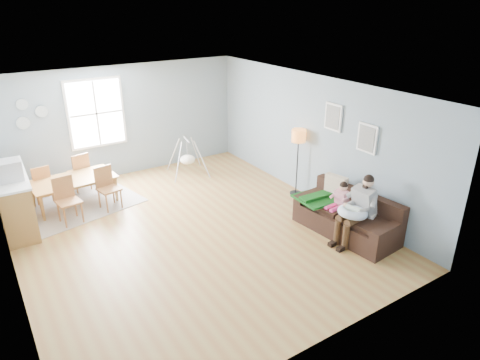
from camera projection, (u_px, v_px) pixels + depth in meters
room at (183, 107)px, 7.26m from camera, size 8.40×9.40×3.90m
window at (96, 113)px, 9.94m from camera, size 1.32×0.08×1.62m
pictures at (350, 127)px, 8.16m from camera, size 0.05×1.34×0.74m
wall_plates at (29, 114)px, 9.17m from camera, size 0.67×0.02×0.66m
sofa at (348, 219)px, 8.08m from camera, size 1.02×2.04×0.80m
green_throw at (320, 197)px, 8.42m from camera, size 0.93×0.76×0.04m
beige_pillow at (336, 186)px, 8.40m from camera, size 0.22×0.47×0.45m
father at (358, 207)px, 7.65m from camera, size 0.88×0.41×1.26m
nursing_pillow at (353, 212)px, 7.58m from camera, size 0.66×0.65×0.22m
infant at (351, 208)px, 7.58m from camera, size 0.19×0.35×0.13m
toddler at (339, 198)px, 8.02m from camera, size 0.49×0.26×0.76m
floor_lamp at (299, 141)px, 9.28m from camera, size 0.31×0.31×1.52m
storage_cube at (364, 222)px, 7.99m from camera, size 0.63×0.60×0.55m
rug at (77, 204)px, 9.26m from camera, size 2.76×2.31×0.01m
dining_table at (75, 192)px, 9.14m from camera, size 1.76×1.07×0.60m
chair_sw at (66, 197)px, 8.39m from camera, size 0.48×0.48×0.93m
chair_se at (107, 185)px, 8.96m from camera, size 0.48×0.48×0.91m
chair_nw at (41, 182)px, 9.17m from camera, size 0.43×0.43×0.86m
chair_ne at (80, 170)px, 9.73m from camera, size 0.49×0.49×0.92m
counter at (15, 199)px, 8.23m from camera, size 0.64×1.97×1.09m
monitor at (9, 170)px, 7.66m from camera, size 0.40×0.38×0.37m
baby_swing at (188, 159)px, 10.67m from camera, size 1.08×1.10×0.93m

